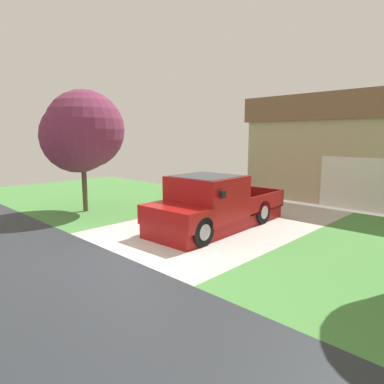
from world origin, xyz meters
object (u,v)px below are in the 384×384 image
house_with_garage (367,148)px  wheeled_trash_bin (220,184)px  handbag (171,220)px  front_yard_tree (81,133)px  person_with_hat (171,197)px  pickup_truck (210,206)px

house_with_garage → wheeled_trash_bin: house_with_garage is taller
handbag → front_yard_tree: (-3.69, -1.12, 2.90)m
house_with_garage → front_yard_tree: bearing=-121.1°
person_with_hat → front_yard_tree: bearing=169.6°
front_yard_tree → wheeled_trash_bin: 7.22m
person_with_hat → front_yard_tree: front_yard_tree is taller
person_with_hat → handbag: 0.78m
person_with_hat → wheeled_trash_bin: size_ratio=1.58×
pickup_truck → front_yard_tree: size_ratio=1.13×
person_with_hat → handbag: person_with_hat is taller
pickup_truck → house_with_garage: (1.62, 9.55, 1.64)m
wheeled_trash_bin → front_yard_tree: bearing=-100.9°
person_with_hat → handbag: size_ratio=3.40×
house_with_garage → person_with_hat: bearing=-107.9°
person_with_hat → front_yard_tree: (-3.52, -1.30, 2.17)m
house_with_garage → pickup_truck: bearing=-99.6°
pickup_truck → front_yard_tree: (-5.07, -1.55, 2.29)m
handbag → front_yard_tree: bearing=-163.2°
pickup_truck → wheeled_trash_bin: (-3.79, 5.10, -0.21)m
house_with_garage → front_yard_tree: house_with_garage is taller
handbag → wheeled_trash_bin: 6.05m
wheeled_trash_bin → house_with_garage: bearing=39.4°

